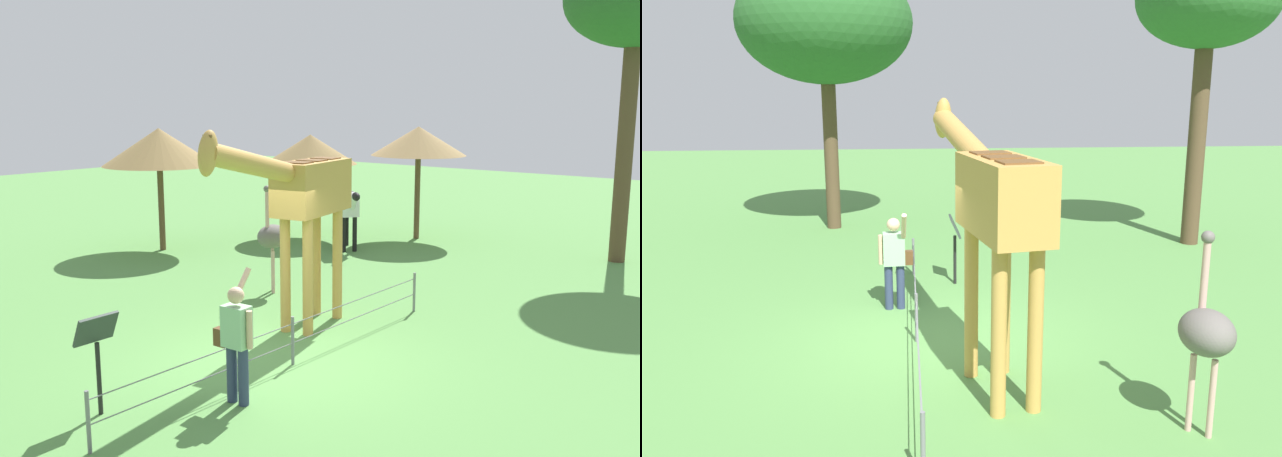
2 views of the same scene
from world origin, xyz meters
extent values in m
plane|color=#568E47|center=(0.00, 0.00, 0.00)|extent=(60.00, 60.00, 0.00)
cylinder|color=#C69347|center=(-1.19, -0.45, 1.01)|extent=(0.18, 0.18, 2.02)
cylinder|color=#C69347|center=(-1.11, -0.88, 1.01)|extent=(0.18, 0.18, 2.02)
cylinder|color=#C69347|center=(-2.27, -0.65, 1.01)|extent=(0.18, 0.18, 2.02)
cylinder|color=#C69347|center=(-2.19, -1.08, 1.01)|extent=(0.18, 0.18, 2.02)
cube|color=#C69347|center=(-1.69, -0.76, 2.47)|extent=(1.80, 1.00, 0.90)
cube|color=brown|center=(-1.20, -0.67, 2.93)|extent=(0.43, 0.50, 0.02)
cube|color=brown|center=(-1.69, -0.76, 2.93)|extent=(0.43, 0.50, 0.02)
cube|color=brown|center=(-2.18, -0.86, 2.93)|extent=(0.43, 0.50, 0.02)
cylinder|color=#C69347|center=(0.03, -0.45, 2.99)|extent=(2.39, 0.75, 0.81)
ellipsoid|color=#C69347|center=(1.16, -0.23, 3.23)|extent=(0.45, 0.33, 0.68)
cylinder|color=brown|center=(1.16, -0.17, 3.41)|extent=(0.05, 0.05, 0.14)
cylinder|color=brown|center=(1.16, -0.29, 3.41)|extent=(0.05, 0.05, 0.14)
cylinder|color=navy|center=(1.50, 0.49, 0.39)|extent=(0.14, 0.14, 0.78)
cylinder|color=navy|center=(1.49, 0.69, 0.39)|extent=(0.14, 0.14, 0.78)
cube|color=#93C699|center=(1.50, 0.59, 1.06)|extent=(0.26, 0.37, 0.55)
sphere|color=#D8AD8C|center=(1.50, 0.59, 1.47)|extent=(0.22, 0.22, 0.22)
cylinder|color=#D8AD8C|center=(1.24, 0.41, 1.50)|extent=(0.41, 0.10, 0.48)
cylinder|color=#D8AD8C|center=(1.48, 0.81, 1.05)|extent=(0.08, 0.08, 0.50)
cube|color=brown|center=(1.56, 0.37, 0.88)|extent=(0.13, 0.21, 0.24)
cylinder|color=black|center=(-7.18, -3.82, 0.47)|extent=(0.12, 0.12, 0.95)
cylinder|color=black|center=(-6.95, -4.00, 0.47)|extent=(0.12, 0.12, 0.95)
cylinder|color=black|center=(-7.67, -4.45, 0.47)|extent=(0.12, 0.12, 0.95)
cylinder|color=black|center=(-7.44, -4.63, 0.47)|extent=(0.12, 0.12, 0.95)
cube|color=silver|center=(-7.62, -4.63, 1.25)|extent=(0.45, 0.40, 0.60)
cube|color=black|center=(-7.52, -4.50, 1.25)|extent=(0.45, 0.40, 0.60)
cube|color=silver|center=(-7.41, -4.36, 1.25)|extent=(0.45, 0.40, 0.60)
cube|color=black|center=(-7.31, -4.23, 1.25)|extent=(0.45, 0.40, 0.60)
cube|color=silver|center=(-7.20, -4.09, 1.25)|extent=(0.45, 0.40, 0.60)
cube|color=black|center=(-7.10, -3.96, 1.25)|extent=(0.45, 0.40, 0.60)
cube|color=silver|center=(-7.00, -3.82, 1.25)|extent=(0.45, 0.40, 0.60)
cylinder|color=silver|center=(-6.85, -3.63, 1.40)|extent=(0.43, 0.47, 0.47)
ellipsoid|color=black|center=(-6.70, -3.44, 1.55)|extent=(0.39, 0.43, 0.22)
cylinder|color=#CC9E93|center=(-2.78, -2.70, 0.45)|extent=(0.07, 0.07, 0.90)
cylinder|color=#CC9E93|center=(-2.94, -2.86, 0.45)|extent=(0.07, 0.07, 0.90)
ellipsoid|color=#66605B|center=(-2.86, -2.78, 1.18)|extent=(0.70, 0.56, 0.49)
cylinder|color=#CC9E93|center=(-2.71, -2.78, 1.73)|extent=(0.08, 0.08, 0.80)
sphere|color=#66605B|center=(-2.71, -2.78, 2.18)|extent=(0.14, 0.14, 0.14)
cylinder|color=brown|center=(-9.76, -3.47, 1.21)|extent=(0.16, 0.16, 2.41)
cone|color=#997A4C|center=(-9.76, -3.47, 2.82)|extent=(2.70, 2.70, 0.82)
cylinder|color=brown|center=(-8.10, -6.09, 1.07)|extent=(0.16, 0.16, 2.14)
cone|color=olive|center=(-8.10, -6.09, 2.56)|extent=(2.72, 2.72, 0.84)
cylinder|color=brown|center=(-4.12, -7.95, 1.13)|extent=(0.16, 0.16, 2.26)
cone|color=olive|center=(-4.12, -7.95, 2.75)|extent=(2.96, 2.96, 0.98)
cylinder|color=brown|center=(-10.31, 1.97, 2.66)|extent=(0.39, 0.39, 5.33)
cylinder|color=black|center=(2.82, -0.54, 0.47)|extent=(0.06, 0.06, 0.95)
cube|color=#333D38|center=(2.82, -0.54, 1.13)|extent=(0.56, 0.21, 0.38)
cylinder|color=slate|center=(-3.50, 0.24, 0.38)|extent=(0.05, 0.05, 0.75)
cylinder|color=slate|center=(0.00, 0.24, 0.38)|extent=(0.05, 0.05, 0.75)
cylinder|color=slate|center=(3.50, 0.24, 0.38)|extent=(0.05, 0.05, 0.75)
cube|color=slate|center=(0.00, 0.24, 0.64)|extent=(7.00, 0.01, 0.01)
cube|color=slate|center=(0.00, 0.24, 0.34)|extent=(7.00, 0.01, 0.01)
camera|label=1|loc=(7.60, 6.87, 3.92)|focal=39.38mm
camera|label=2|loc=(-8.98, 0.35, 3.73)|focal=36.02mm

